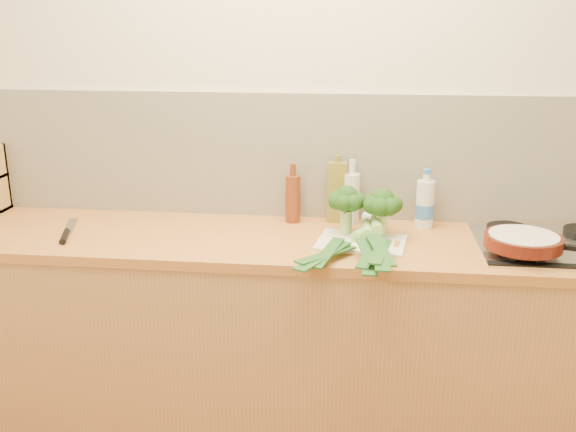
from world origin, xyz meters
name	(u,v)px	position (x,y,z in m)	size (l,w,h in m)	color
room_shell	(297,156)	(0.00, 1.49, 1.17)	(3.50, 3.50, 3.50)	beige
counter	(289,338)	(0.00, 1.20, 0.45)	(3.20, 0.62, 0.90)	#A78445
gas_hob	(555,244)	(1.02, 1.20, 0.91)	(0.58, 0.50, 0.04)	silver
chopping_board	(361,242)	(0.29, 1.16, 0.91)	(0.33, 0.25, 0.01)	white
broccoli_left	(347,201)	(0.22, 1.24, 1.05)	(0.15, 0.15, 0.20)	#93B76B
broccoli_right	(382,204)	(0.36, 1.23, 1.04)	(0.16, 0.16, 0.20)	#93B76B
leek_front	(355,237)	(0.26, 1.14, 0.93)	(0.34, 0.63, 0.04)	white
leek_mid	(368,236)	(0.31, 1.10, 0.95)	(0.10, 0.66, 0.04)	white
leek_back	(378,230)	(0.35, 1.12, 0.97)	(0.11, 0.69, 0.04)	white
chefs_knife	(66,234)	(-0.89, 1.11, 0.91)	(0.14, 0.34, 0.03)	silver
skillet	(524,241)	(0.87, 1.08, 0.96)	(0.40, 0.28, 0.05)	#4C150C
oil_tin	(337,192)	(0.18, 1.43, 1.03)	(0.08, 0.05, 0.29)	olive
glass_bottle	(351,197)	(0.24, 1.43, 1.01)	(0.07, 0.07, 0.27)	silver
amber_bottle	(293,198)	(-0.01, 1.41, 1.01)	(0.06, 0.06, 0.25)	#652B13
water_bottle	(425,205)	(0.54, 1.40, 0.99)	(0.08, 0.08, 0.23)	silver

